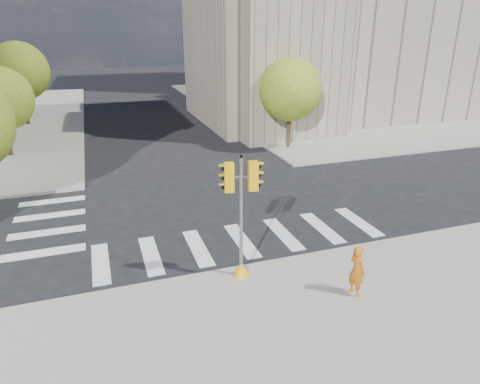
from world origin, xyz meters
name	(u,v)px	position (x,y,z in m)	size (l,w,h in m)	color
ground	(229,220)	(0.00, 0.00, 0.00)	(160.00, 160.00, 0.00)	black
sidewalk_far_right	(329,102)	(20.00, 26.00, 0.07)	(28.00, 40.00, 0.15)	gray
civic_building	(331,35)	(15.59, 19.12, 7.26)	(26.00, 16.00, 19.39)	gray
tree_lw_mid	(0,99)	(-10.50, 14.00, 3.76)	(4.00, 4.00, 5.77)	#382616
tree_lw_far	(19,71)	(-10.50, 24.00, 4.54)	(4.80, 4.80, 6.95)	#382616
tree_re_near	(290,90)	(7.50, 10.00, 4.05)	(4.20, 4.20, 6.16)	#382616
tree_re_mid	(234,69)	(7.50, 22.00, 4.35)	(4.60, 4.60, 6.66)	#382616
tree_re_far	(202,65)	(7.50, 34.00, 3.87)	(4.00, 4.00, 5.88)	#382616
lamp_near	(274,75)	(8.00, 14.00, 4.58)	(0.35, 0.18, 8.11)	black
lamp_far	(220,62)	(8.00, 28.00, 4.58)	(0.35, 0.18, 8.11)	black
traffic_signal	(241,228)	(-1.03, -4.60, 1.92)	(1.08, 0.56, 4.22)	#E4A80C
photographer	(357,270)	(1.99, -6.76, 0.98)	(0.61, 0.40, 1.66)	#C25F12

